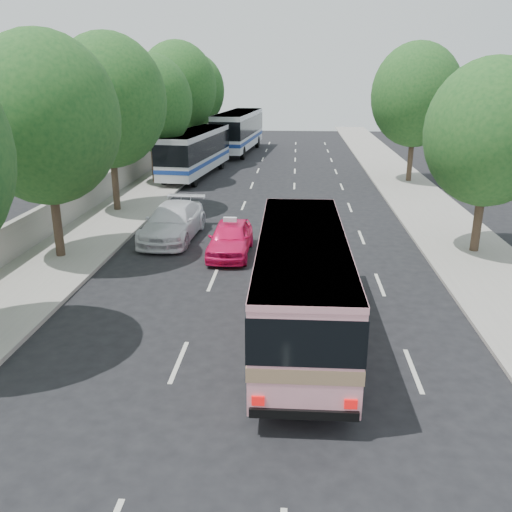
# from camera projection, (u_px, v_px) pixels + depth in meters

# --- Properties ---
(ground) EXTENTS (120.00, 120.00, 0.00)m
(ground) POSITION_uv_depth(u_px,v_px,m) (256.00, 330.00, 16.07)
(ground) COLOR black
(ground) RESTS_ON ground
(sidewalk_left) EXTENTS (4.00, 90.00, 0.15)m
(sidewalk_left) POSITION_uv_depth(u_px,v_px,m) (149.00, 189.00, 35.54)
(sidewalk_left) COLOR #9E998E
(sidewalk_left) RESTS_ON ground
(sidewalk_right) EXTENTS (4.00, 90.00, 0.12)m
(sidewalk_right) POSITION_uv_depth(u_px,v_px,m) (412.00, 193.00, 34.37)
(sidewalk_right) COLOR #9E998E
(sidewalk_right) RESTS_ON ground
(low_wall) EXTENTS (0.30, 90.00, 1.50)m
(low_wall) POSITION_uv_depth(u_px,v_px,m) (122.00, 176.00, 35.41)
(low_wall) COLOR #9E998E
(low_wall) RESTS_ON sidewalk_left
(tree_left_b) EXTENTS (5.70, 5.70, 8.88)m
(tree_left_b) POSITION_uv_depth(u_px,v_px,m) (45.00, 113.00, 20.42)
(tree_left_b) COLOR #38281E
(tree_left_b) RESTS_ON ground
(tree_left_c) EXTENTS (6.00, 6.00, 9.35)m
(tree_left_c) POSITION_uv_depth(u_px,v_px,m) (109.00, 97.00, 27.90)
(tree_left_c) COLOR #38281E
(tree_left_c) RESTS_ON ground
(tree_left_d) EXTENTS (5.52, 5.52, 8.60)m
(tree_left_d) POSITION_uv_depth(u_px,v_px,m) (151.00, 100.00, 35.61)
(tree_left_d) COLOR #38281E
(tree_left_d) RESTS_ON ground
(tree_left_e) EXTENTS (6.30, 6.30, 9.82)m
(tree_left_e) POSITION_uv_depth(u_px,v_px,m) (178.00, 85.00, 42.91)
(tree_left_e) COLOR #38281E
(tree_left_e) RESTS_ON ground
(tree_left_f) EXTENTS (5.88, 5.88, 9.16)m
(tree_left_f) POSITION_uv_depth(u_px,v_px,m) (194.00, 88.00, 50.62)
(tree_left_f) COLOR #38281E
(tree_left_f) RESTS_ON ground
(tree_right_near) EXTENTS (5.10, 5.10, 7.95)m
(tree_right_near) POSITION_uv_depth(u_px,v_px,m) (493.00, 128.00, 21.31)
(tree_right_near) COLOR #38281E
(tree_right_near) RESTS_ON ground
(tree_right_far) EXTENTS (6.00, 6.00, 9.35)m
(tree_right_far) POSITION_uv_depth(u_px,v_px,m) (418.00, 91.00, 36.12)
(tree_right_far) COLOR #38281E
(tree_right_far) RESTS_ON ground
(pink_bus) EXTENTS (2.50, 9.45, 3.01)m
(pink_bus) POSITION_uv_depth(u_px,v_px,m) (302.00, 275.00, 15.14)
(pink_bus) COLOR pink
(pink_bus) RESTS_ON ground
(pink_taxi) EXTENTS (1.72, 4.20, 1.43)m
(pink_taxi) POSITION_uv_depth(u_px,v_px,m) (230.00, 238.00, 22.64)
(pink_taxi) COLOR #F6155E
(pink_taxi) RESTS_ON ground
(white_pickup) EXTENTS (2.51, 5.56, 1.58)m
(white_pickup) POSITION_uv_depth(u_px,v_px,m) (173.00, 222.00, 24.83)
(white_pickup) COLOR silver
(white_pickup) RESTS_ON ground
(tour_coach_front) EXTENTS (3.64, 11.32, 3.33)m
(tour_coach_front) POSITION_uv_depth(u_px,v_px,m) (196.00, 149.00, 39.66)
(tour_coach_front) COLOR silver
(tour_coach_front) RESTS_ON ground
(tour_coach_rear) EXTENTS (3.81, 12.94, 3.82)m
(tour_coach_rear) POSITION_uv_depth(u_px,v_px,m) (238.00, 128.00, 51.87)
(tour_coach_rear) COLOR white
(tour_coach_rear) RESTS_ON ground
(taxi_roof_sign) EXTENTS (0.55, 0.18, 0.18)m
(taxi_roof_sign) POSITION_uv_depth(u_px,v_px,m) (230.00, 219.00, 22.38)
(taxi_roof_sign) COLOR silver
(taxi_roof_sign) RESTS_ON pink_taxi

